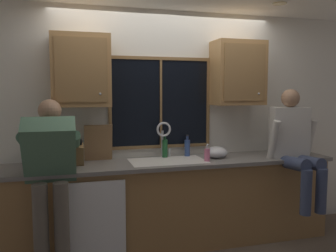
# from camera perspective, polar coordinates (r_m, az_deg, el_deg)

# --- Properties ---
(back_wall) EXTENTS (5.87, 0.12, 2.55)m
(back_wall) POSITION_cam_1_polar(r_m,az_deg,el_deg) (4.02, -0.65, 0.27)
(back_wall) COLOR silver
(back_wall) RESTS_ON floor
(ceiling_downlight_right) EXTENTS (0.14, 0.14, 0.01)m
(ceiling_downlight_right) POSITION_cam_1_polar(r_m,az_deg,el_deg) (3.92, 17.77, 18.52)
(ceiling_downlight_right) COLOR #FFEAB2
(window_glass) EXTENTS (1.10, 0.02, 0.95)m
(window_glass) POSITION_cam_1_polar(r_m,az_deg,el_deg) (3.93, -1.21, 3.80)
(window_glass) COLOR black
(window_frame_top) EXTENTS (1.17, 0.02, 0.04)m
(window_frame_top) POSITION_cam_1_polar(r_m,az_deg,el_deg) (3.93, -1.19, 10.98)
(window_frame_top) COLOR brown
(window_frame_bottom) EXTENTS (1.17, 0.02, 0.04)m
(window_frame_bottom) POSITION_cam_1_polar(r_m,az_deg,el_deg) (3.96, -1.16, -3.35)
(window_frame_bottom) COLOR brown
(window_frame_left) EXTENTS (0.03, 0.02, 0.95)m
(window_frame_left) POSITION_cam_1_polar(r_m,az_deg,el_deg) (3.81, -9.48, 3.66)
(window_frame_left) COLOR brown
(window_frame_right) EXTENTS (0.03, 0.02, 0.95)m
(window_frame_right) POSITION_cam_1_polar(r_m,az_deg,el_deg) (4.10, 6.55, 3.84)
(window_frame_right) COLOR brown
(window_mullion_center) EXTENTS (0.02, 0.02, 0.95)m
(window_mullion_center) POSITION_cam_1_polar(r_m,az_deg,el_deg) (3.91, -1.17, 3.79)
(window_mullion_center) COLOR brown
(lower_cabinet_run) EXTENTS (3.47, 0.58, 0.88)m
(lower_cabinet_run) POSITION_cam_1_polar(r_m,az_deg,el_deg) (3.86, 0.74, -12.64)
(lower_cabinet_run) COLOR olive
(lower_cabinet_run) RESTS_ON floor
(countertop) EXTENTS (3.53, 0.62, 0.04)m
(countertop) POSITION_cam_1_polar(r_m,az_deg,el_deg) (3.72, 0.84, -6.00)
(countertop) COLOR slate
(countertop) RESTS_ON lower_cabinet_run
(dishwasher_front) EXTENTS (0.60, 0.02, 0.74)m
(dishwasher_front) POSITION_cam_1_polar(r_m,az_deg,el_deg) (3.42, -12.09, -14.93)
(dishwasher_front) COLOR white
(upper_cabinet_left) EXTENTS (0.57, 0.36, 0.72)m
(upper_cabinet_left) POSITION_cam_1_polar(r_m,az_deg,el_deg) (3.64, -14.04, 8.75)
(upper_cabinet_left) COLOR #A87A47
(upper_cabinet_right) EXTENTS (0.57, 0.36, 0.72)m
(upper_cabinet_right) POSITION_cam_1_polar(r_m,az_deg,el_deg) (4.09, 11.36, 8.46)
(upper_cabinet_right) COLOR #A87A47
(sink) EXTENTS (0.80, 0.46, 0.21)m
(sink) POSITION_cam_1_polar(r_m,az_deg,el_deg) (3.74, -0.06, -7.19)
(sink) COLOR white
(sink) RESTS_ON lower_cabinet_run
(faucet) EXTENTS (0.18, 0.09, 0.40)m
(faucet) POSITION_cam_1_polar(r_m,az_deg,el_deg) (3.85, -0.67, -1.50)
(faucet) COLOR silver
(faucet) RESTS_ON countertop
(person_standing) EXTENTS (0.53, 0.68, 1.58)m
(person_standing) POSITION_cam_1_polar(r_m,az_deg,el_deg) (3.26, -18.66, -6.77)
(person_standing) COLOR #595147
(person_standing) RESTS_ON floor
(person_sitting_on_counter) EXTENTS (0.54, 0.64, 1.26)m
(person_sitting_on_counter) POSITION_cam_1_polar(r_m,az_deg,el_deg) (4.03, 19.98, -2.51)
(person_sitting_on_counter) COLOR #384260
(person_sitting_on_counter) RESTS_ON countertop
(knife_block) EXTENTS (0.12, 0.18, 0.32)m
(knife_block) POSITION_cam_1_polar(r_m,az_deg,el_deg) (3.58, -14.59, -4.56)
(knife_block) COLOR olive
(knife_block) RESTS_ON countertop
(cutting_board) EXTENTS (0.29, 0.10, 0.39)m
(cutting_board) POSITION_cam_1_polar(r_m,az_deg,el_deg) (3.77, -11.32, -2.71)
(cutting_board) COLOR #997047
(cutting_board) RESTS_ON countertop
(mixing_bowl) EXTENTS (0.26, 0.26, 0.13)m
(mixing_bowl) POSITION_cam_1_polar(r_m,az_deg,el_deg) (3.93, 7.87, -4.28)
(mixing_bowl) COLOR silver
(mixing_bowl) RESTS_ON countertop
(soap_dispenser) EXTENTS (0.06, 0.07, 0.19)m
(soap_dispenser) POSITION_cam_1_polar(r_m,az_deg,el_deg) (3.71, 6.41, -4.65)
(soap_dispenser) COLOR pink
(soap_dispenser) RESTS_ON countertop
(bottle_green_glass) EXTENTS (0.06, 0.06, 0.24)m
(bottle_green_glass) POSITION_cam_1_polar(r_m,az_deg,el_deg) (3.97, 3.16, -3.52)
(bottle_green_glass) COLOR #334C8C
(bottle_green_glass) RESTS_ON countertop
(bottle_tall_clear) EXTENTS (0.06, 0.06, 0.26)m
(bottle_tall_clear) POSITION_cam_1_polar(r_m,az_deg,el_deg) (3.89, -0.52, -3.59)
(bottle_tall_clear) COLOR #1E592D
(bottle_tall_clear) RESTS_ON countertop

